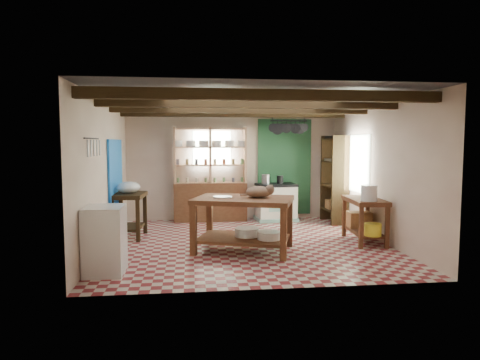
{
  "coord_description": "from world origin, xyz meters",
  "views": [
    {
      "loc": [
        -1.02,
        -7.66,
        1.84
      ],
      "look_at": [
        -0.09,
        0.3,
        1.14
      ],
      "focal_mm": 32.0,
      "sensor_mm": 36.0,
      "label": 1
    }
  ],
  "objects": [
    {
      "name": "blue_wall_patch",
      "position": [
        -2.47,
        0.9,
        1.1
      ],
      "size": [
        0.04,
        1.4,
        1.6
      ],
      "primitive_type": "cube",
      "color": "blue",
      "rests_on": "wall_left"
    },
    {
      "name": "ceiling",
      "position": [
        0.0,
        0.0,
        2.6
      ],
      "size": [
        5.0,
        5.0,
        0.02
      ],
      "primitive_type": "cube",
      "color": "#45454A",
      "rests_on": "wall_back"
    },
    {
      "name": "basin_small",
      "position": [
        0.27,
        -0.8,
        0.31
      ],
      "size": [
        0.48,
        0.48,
        0.13
      ],
      "primitive_type": "cylinder",
      "rotation": [
        0.0,
        0.0,
        -0.33
      ],
      "color": "white",
      "rests_on": "work_table"
    },
    {
      "name": "wall_left",
      "position": [
        -2.5,
        0.0,
        1.3
      ],
      "size": [
        0.04,
        5.0,
        2.6
      ],
      "primitive_type": "cube",
      "color": "beige",
      "rests_on": "floor"
    },
    {
      "name": "utensil_rail",
      "position": [
        -2.44,
        -1.2,
        1.78
      ],
      "size": [
        0.06,
        0.9,
        0.28
      ],
      "primitive_type": "cube",
      "color": "black",
      "rests_on": "wall_left"
    },
    {
      "name": "cat",
      "position": [
        0.13,
        -0.59,
        1.01
      ],
      "size": [
        0.48,
        0.39,
        0.2
      ],
      "primitive_type": "ellipsoid",
      "rotation": [
        0.0,
        0.0,
        -0.16
      ],
      "color": "#8F6C53",
      "rests_on": "work_table"
    },
    {
      "name": "pot_rack",
      "position": [
        1.25,
        2.05,
        2.18
      ],
      "size": [
        0.86,
        0.12,
        0.36
      ],
      "primitive_type": "cube",
      "color": "black",
      "rests_on": "ceiling"
    },
    {
      "name": "kettle_right",
      "position": [
        1.08,
        2.16,
        0.97
      ],
      "size": [
        0.16,
        0.16,
        0.19
      ],
      "primitive_type": "cylinder",
      "rotation": [
        0.0,
        0.0,
        0.09
      ],
      "color": "black",
      "rests_on": "stove"
    },
    {
      "name": "window_right",
      "position": [
        2.48,
        1.0,
        1.4
      ],
      "size": [
        0.02,
        1.3,
        1.2
      ],
      "primitive_type": "cube",
      "color": "beige",
      "rests_on": "wall_right"
    },
    {
      "name": "work_table",
      "position": [
        -0.13,
        -0.56,
        0.46
      ],
      "size": [
        1.88,
        1.54,
        0.91
      ],
      "primitive_type": "cube",
      "rotation": [
        0.0,
        0.0,
        -0.33
      ],
      "color": "brown",
      "rests_on": "floor"
    },
    {
      "name": "white_cabinet",
      "position": [
        -2.22,
        -1.57,
        0.48
      ],
      "size": [
        0.53,
        0.64,
        0.95
      ],
      "primitive_type": "cube",
      "rotation": [
        0.0,
        0.0,
        -0.0
      ],
      "color": "white",
      "rests_on": "floor"
    },
    {
      "name": "steel_tray",
      "position": [
        -0.47,
        -0.49,
        0.92
      ],
      "size": [
        0.41,
        0.41,
        0.02
      ],
      "primitive_type": "cylinder",
      "rotation": [
        0.0,
        0.0,
        -0.33
      ],
      "color": "#A4A3AB",
      "rests_on": "work_table"
    },
    {
      "name": "shelving_unit",
      "position": [
        -0.55,
        2.31,
        1.1
      ],
      "size": [
        1.7,
        0.34,
        2.2
      ],
      "primitive_type": "cube",
      "color": "tan",
      "rests_on": "floor"
    },
    {
      "name": "white_bucket",
      "position": [
        2.1,
        -0.52,
        0.95
      ],
      "size": [
        0.3,
        0.3,
        0.28
      ],
      "primitive_type": "cylinder",
      "rotation": [
        0.0,
        0.0,
        -0.08
      ],
      "color": "white",
      "rests_on": "right_counter"
    },
    {
      "name": "wall_right",
      "position": [
        2.5,
        0.0,
        1.3
      ],
      "size": [
        0.04,
        5.0,
        2.6
      ],
      "primitive_type": "cube",
      "color": "beige",
      "rests_on": "floor"
    },
    {
      "name": "kettle_left",
      "position": [
        0.73,
        2.13,
        0.99
      ],
      "size": [
        0.21,
        0.21,
        0.22
      ],
      "primitive_type": "cylinder",
      "rotation": [
        0.0,
        0.0,
        0.09
      ],
      "color": "#A4A3AB",
      "rests_on": "stove"
    },
    {
      "name": "wicker_basket",
      "position": [
        2.2,
        0.13,
        0.36
      ],
      "size": [
        0.45,
        0.37,
        0.3
      ],
      "primitive_type": "cube",
      "rotation": [
        0.0,
        0.0,
        -0.08
      ],
      "color": "#A67243",
      "rests_on": "right_counter"
    },
    {
      "name": "floor",
      "position": [
        0.0,
        0.0,
        -0.01
      ],
      "size": [
        5.0,
        5.0,
        0.02
      ],
      "primitive_type": "cube",
      "color": "maroon",
      "rests_on": "ground"
    },
    {
      "name": "stove",
      "position": [
        0.98,
        2.15,
        0.44
      ],
      "size": [
        0.95,
        0.68,
        0.88
      ],
      "primitive_type": "cube",
      "rotation": [
        0.0,
        0.0,
        0.09
      ],
      "color": "white",
      "rests_on": "floor"
    },
    {
      "name": "yellow_tub",
      "position": [
        2.15,
        -0.62,
        0.32
      ],
      "size": [
        0.32,
        0.32,
        0.22
      ],
      "primitive_type": "cylinder",
      "rotation": [
        0.0,
        0.0,
        -0.08
      ],
      "color": "yellow",
      "rests_on": "right_counter"
    },
    {
      "name": "wall_back",
      "position": [
        0.0,
        2.5,
        1.3
      ],
      "size": [
        5.0,
        0.04,
        2.6
      ],
      "primitive_type": "cube",
      "color": "beige",
      "rests_on": "floor"
    },
    {
      "name": "prep_table",
      "position": [
        -2.2,
        0.72,
        0.43
      ],
      "size": [
        0.65,
        0.9,
        0.87
      ],
      "primitive_type": "cube",
      "rotation": [
        0.0,
        0.0,
        -0.07
      ],
      "color": "#352512",
      "rests_on": "floor"
    },
    {
      "name": "green_wall_patch",
      "position": [
        1.25,
        2.47,
        1.25
      ],
      "size": [
        1.3,
        0.04,
        2.3
      ],
      "primitive_type": "cube",
      "color": "#20522E",
      "rests_on": "wall_back"
    },
    {
      "name": "window_back",
      "position": [
        -0.5,
        2.48,
        1.7
      ],
      "size": [
        0.9,
        0.02,
        0.8
      ],
      "primitive_type": "cube",
      "color": "beige",
      "rests_on": "wall_back"
    },
    {
      "name": "enamel_bowl",
      "position": [
        -2.2,
        0.72,
        0.98
      ],
      "size": [
        0.48,
        0.48,
        0.22
      ],
      "primitive_type": "ellipsoid",
      "rotation": [
        0.0,
        0.0,
        -0.07
      ],
      "color": "white",
      "rests_on": "prep_table"
    },
    {
      "name": "wall_front",
      "position": [
        0.0,
        -2.5,
        1.3
      ],
      "size": [
        5.0,
        0.04,
        2.6
      ],
      "primitive_type": "cube",
      "color": "beige",
      "rests_on": "floor"
    },
    {
      "name": "ceiling_beams",
      "position": [
        0.0,
        0.0,
        2.48
      ],
      "size": [
        5.0,
        3.8,
        0.15
      ],
      "primitive_type": "cube",
      "color": "#352512",
      "rests_on": "ceiling"
    },
    {
      "name": "basin_large",
      "position": [
        -0.06,
        -0.53,
        0.31
      ],
      "size": [
        0.52,
        0.52,
        0.14
      ],
      "primitive_type": "cylinder",
      "rotation": [
        0.0,
        0.0,
        -0.33
      ],
      "color": "white",
      "rests_on": "work_table"
    },
    {
      "name": "right_counter",
      "position": [
        2.18,
        -0.17,
        0.41
      ],
      "size": [
        0.65,
        1.18,
        0.81
      ],
      "primitive_type": "cube",
      "rotation": [
        0.0,
        0.0,
        -0.08
      ],
      "color": "brown",
      "rests_on": "floor"
    },
    {
      "name": "tall_rack",
      "position": [
        2.28,
        1.8,
        1.0
      ],
      "size": [
        0.4,
        0.86,
        2.0
      ],
      "primitive_type": "cube",
      "color": "#352512",
      "rests_on": "floor"
    }
  ]
}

